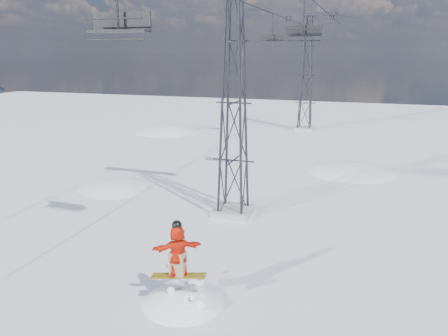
{
  "coord_description": "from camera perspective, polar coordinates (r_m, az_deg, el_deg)",
  "views": [
    {
      "loc": [
        6.64,
        -11.45,
        7.83
      ],
      "look_at": [
        1.86,
        3.29,
        3.66
      ],
      "focal_mm": 35.0,
      "sensor_mm": 36.0,
      "label": 1
    }
  ],
  "objects": [
    {
      "name": "ground",
      "position": [
        15.38,
        -10.84,
        -15.84
      ],
      "size": [
        120.0,
        120.0,
        0.0
      ],
      "primitive_type": "plane",
      "color": "white",
      "rests_on": "ground"
    },
    {
      "name": "lift_tower_near",
      "position": [
        20.44,
        1.28,
        8.42
      ],
      "size": [
        5.2,
        1.8,
        11.43
      ],
      "color": "#999999",
      "rests_on": "ground"
    },
    {
      "name": "lift_tower_far",
      "position": [
        44.89,
        10.73,
        11.79
      ],
      "size": [
        5.2,
        1.8,
        11.43
      ],
      "color": "#999999",
      "rests_on": "ground"
    },
    {
      "name": "lift_chair_far",
      "position": [
        38.96,
        6.34,
        16.41
      ],
      "size": [
        2.06,
        0.59,
        2.55
      ],
      "color": "black",
      "rests_on": "ground"
    },
    {
      "name": "haul_cables",
      "position": [
        31.64,
        7.77,
        20.41
      ],
      "size": [
        4.46,
        51.0,
        0.06
      ],
      "color": "black",
      "rests_on": "ground"
    },
    {
      "name": "lift_chair_near",
      "position": [
        15.7,
        -13.51,
        17.81
      ],
      "size": [
        2.18,
        0.63,
        2.7
      ],
      "color": "black",
      "rests_on": "ground"
    },
    {
      "name": "snow_terrain",
      "position": [
        38.76,
        -1.13,
        -11.65
      ],
      "size": [
        39.0,
        37.0,
        22.0
      ],
      "color": "white",
      "rests_on": "ground"
    },
    {
      "name": "lift_chair_mid",
      "position": [
        25.69,
        10.3,
        17.08
      ],
      "size": [
        2.03,
        0.58,
        2.51
      ],
      "color": "black",
      "rests_on": "ground"
    }
  ]
}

